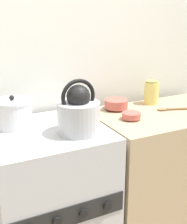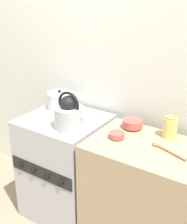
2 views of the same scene
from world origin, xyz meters
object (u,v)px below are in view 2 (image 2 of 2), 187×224
object	(u,v)px
kettle	(69,114)
enamel_bowl	(132,123)
cooking_pot	(60,101)
stove	(66,167)
small_ceramic_bowl	(117,135)
storage_jar	(170,127)

from	to	relation	value
kettle	enamel_bowl	xyz separation A→B (m)	(0.38, 0.27, -0.08)
cooking_pot	enamel_bowl	distance (m)	0.67
stove	small_ceramic_bowl	xyz separation A→B (m)	(0.51, -0.04, 0.47)
stove	kettle	bearing A→B (deg)	-36.51
kettle	enamel_bowl	distance (m)	0.48
kettle	small_ceramic_bowl	bearing A→B (deg)	10.32
small_ceramic_bowl	storage_jar	xyz separation A→B (m)	(0.30, 0.22, 0.05)
storage_jar	small_ceramic_bowl	bearing A→B (deg)	-144.58
stove	storage_jar	xyz separation A→B (m)	(0.81, 0.18, 0.52)
kettle	enamel_bowl	size ratio (longest dim) A/B	1.90
stove	kettle	distance (m)	0.59
enamel_bowl	stove	bearing A→B (deg)	-162.62
cooking_pot	small_ceramic_bowl	world-z (taller)	cooking_pot
stove	enamel_bowl	size ratio (longest dim) A/B	6.01
kettle	cooking_pot	size ratio (longest dim) A/B	1.37
stove	small_ceramic_bowl	distance (m)	0.69
enamel_bowl	small_ceramic_bowl	xyz separation A→B (m)	(-0.02, -0.20, -0.01)
kettle	storage_jar	xyz separation A→B (m)	(0.67, 0.28, -0.04)
cooking_pot	small_ceramic_bowl	distance (m)	0.68
storage_jar	cooking_pot	bearing A→B (deg)	-177.39
kettle	small_ceramic_bowl	xyz separation A→B (m)	(0.37, 0.07, -0.09)
cooking_pot	small_ceramic_bowl	size ratio (longest dim) A/B	1.88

